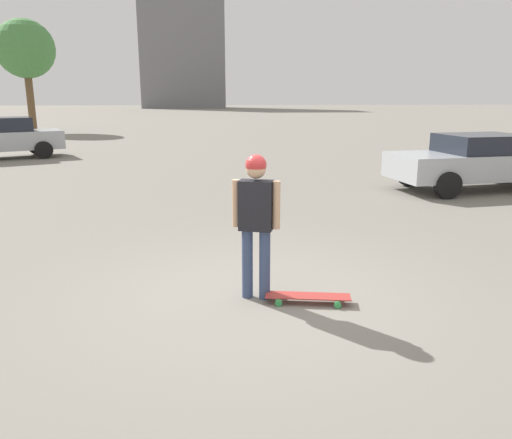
% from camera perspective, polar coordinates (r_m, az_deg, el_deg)
% --- Properties ---
extents(ground_plane, '(220.00, 220.00, 0.00)m').
position_cam_1_polar(ground_plane, '(5.93, -0.00, -8.89)').
color(ground_plane, gray).
extents(person, '(0.30, 0.53, 1.68)m').
position_cam_1_polar(person, '(5.61, -0.00, 0.84)').
color(person, '#38476B').
rests_on(person, ground_plane).
extents(skateboard, '(0.39, 0.99, 0.09)m').
position_cam_1_polar(skateboard, '(5.78, 5.94, -8.78)').
color(skateboard, '#A5332D').
rests_on(skateboard, ground_plane).
extents(car_parked_near, '(2.36, 4.43, 1.37)m').
position_cam_1_polar(car_parked_near, '(13.58, 23.92, 6.13)').
color(car_parked_near, '#ADB2B7').
rests_on(car_parked_near, ground_plane).
extents(car_parked_far, '(3.42, 4.50, 1.50)m').
position_cam_1_polar(car_parked_far, '(20.91, -27.06, 8.34)').
color(car_parked_far, '#ADB2B7').
rests_on(car_parked_far, ground_plane).
extents(building_block_distant, '(8.21, 14.23, 22.64)m').
position_cam_1_polar(building_block_distant, '(92.21, -8.34, 19.55)').
color(building_block_distant, slate).
rests_on(building_block_distant, ground_plane).
extents(tree_distant, '(3.59, 3.59, 6.89)m').
position_cam_1_polar(tree_distant, '(35.80, -24.88, 17.21)').
color(tree_distant, brown).
rests_on(tree_distant, ground_plane).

